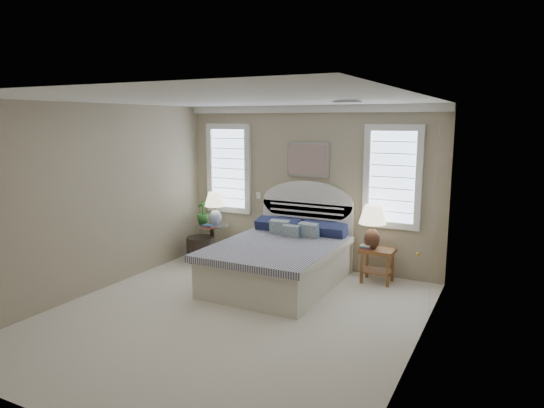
{
  "coord_description": "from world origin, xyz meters",
  "views": [
    {
      "loc": [
        3.11,
        -4.94,
        2.46
      ],
      "look_at": [
        0.08,
        1.0,
        1.3
      ],
      "focal_mm": 32.0,
      "sensor_mm": 36.0,
      "label": 1
    }
  ],
  "objects_px": {
    "bed": "(281,258)",
    "lamp_left": "(215,205)",
    "nightstand_right": "(378,258)",
    "floor_pot": "(200,249)",
    "lamp_right": "(373,222)",
    "side_table_left": "(212,238)"
  },
  "relations": [
    {
      "from": "side_table_left",
      "to": "lamp_right",
      "type": "bearing_deg",
      "value": 1.51
    },
    {
      "from": "side_table_left",
      "to": "bed",
      "type": "bearing_deg",
      "value": -19.74
    },
    {
      "from": "floor_pot",
      "to": "bed",
      "type": "bearing_deg",
      "value": -12.86
    },
    {
      "from": "lamp_left",
      "to": "lamp_right",
      "type": "xyz_separation_m",
      "value": [
        2.79,
        0.07,
        -0.05
      ]
    },
    {
      "from": "nightstand_right",
      "to": "lamp_right",
      "type": "distance_m",
      "value": 0.56
    },
    {
      "from": "nightstand_right",
      "to": "lamp_left",
      "type": "relative_size",
      "value": 0.89
    },
    {
      "from": "nightstand_right",
      "to": "floor_pot",
      "type": "bearing_deg",
      "value": -174.76
    },
    {
      "from": "side_table_left",
      "to": "lamp_right",
      "type": "height_order",
      "value": "lamp_right"
    },
    {
      "from": "lamp_left",
      "to": "lamp_right",
      "type": "distance_m",
      "value": 2.8
    },
    {
      "from": "side_table_left",
      "to": "lamp_right",
      "type": "xyz_separation_m",
      "value": [
        2.86,
        0.08,
        0.55
      ]
    },
    {
      "from": "nightstand_right",
      "to": "lamp_right",
      "type": "xyz_separation_m",
      "value": [
        -0.09,
        -0.02,
        0.55
      ]
    },
    {
      "from": "bed",
      "to": "nightstand_right",
      "type": "relative_size",
      "value": 4.29
    },
    {
      "from": "bed",
      "to": "nightstand_right",
      "type": "bearing_deg",
      "value": 28.03
    },
    {
      "from": "bed",
      "to": "side_table_left",
      "type": "relative_size",
      "value": 3.61
    },
    {
      "from": "bed",
      "to": "floor_pot",
      "type": "bearing_deg",
      "value": 167.14
    },
    {
      "from": "floor_pot",
      "to": "lamp_right",
      "type": "bearing_deg",
      "value": 4.93
    },
    {
      "from": "side_table_left",
      "to": "nightstand_right",
      "type": "bearing_deg",
      "value": 1.94
    },
    {
      "from": "nightstand_right",
      "to": "lamp_right",
      "type": "bearing_deg",
      "value": -164.66
    },
    {
      "from": "bed",
      "to": "nightstand_right",
      "type": "distance_m",
      "value": 1.47
    },
    {
      "from": "side_table_left",
      "to": "floor_pot",
      "type": "height_order",
      "value": "side_table_left"
    },
    {
      "from": "bed",
      "to": "lamp_left",
      "type": "bearing_deg",
      "value": 159.27
    },
    {
      "from": "bed",
      "to": "lamp_right",
      "type": "height_order",
      "value": "bed"
    }
  ]
}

